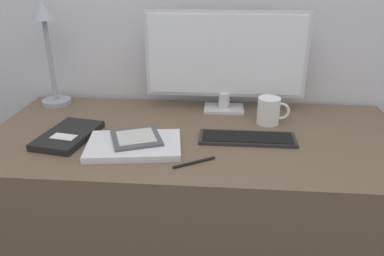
{
  "coord_description": "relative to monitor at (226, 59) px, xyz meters",
  "views": [
    {
      "loc": [
        0.08,
        -1.04,
        1.29
      ],
      "look_at": [
        -0.01,
        0.1,
        0.79
      ],
      "focal_mm": 35.0,
      "sensor_mm": 36.0,
      "label": 1
    }
  ],
  "objects": [
    {
      "name": "desk",
      "position": [
        -0.1,
        -0.25,
        -0.58
      ],
      "size": [
        1.51,
        0.7,
        0.73
      ],
      "color": "brown",
      "rests_on": "ground_plane"
    },
    {
      "name": "monitor",
      "position": [
        0.0,
        0.0,
        0.0
      ],
      "size": [
        0.64,
        0.11,
        0.4
      ],
      "color": "silver",
      "rests_on": "desk"
    },
    {
      "name": "keyboard",
      "position": [
        0.08,
        -0.29,
        -0.21
      ],
      "size": [
        0.34,
        0.11,
        0.01
      ],
      "color": "#282828",
      "rests_on": "desk"
    },
    {
      "name": "laptop",
      "position": [
        -0.3,
        -0.39,
        -0.21
      ],
      "size": [
        0.33,
        0.25,
        0.02
      ],
      "color": "silver",
      "rests_on": "desk"
    },
    {
      "name": "ereader",
      "position": [
        -0.3,
        -0.36,
        -0.19
      ],
      "size": [
        0.21,
        0.21,
        0.01
      ],
      "color": "#4C4C51",
      "rests_on": "laptop"
    },
    {
      "name": "desk_lamp",
      "position": [
        -0.73,
        0.01,
        0.06
      ],
      "size": [
        0.12,
        0.12,
        0.44
      ],
      "color": "#999EA8",
      "rests_on": "desk"
    },
    {
      "name": "notebook",
      "position": [
        -0.54,
        -0.33,
        -0.21
      ],
      "size": [
        0.2,
        0.27,
        0.03
      ],
      "color": "black",
      "rests_on": "desk"
    },
    {
      "name": "coffee_mug",
      "position": [
        0.17,
        -0.13,
        -0.17
      ],
      "size": [
        0.12,
        0.09,
        0.1
      ],
      "color": "white",
      "rests_on": "desk"
    },
    {
      "name": "pen",
      "position": [
        -0.09,
        -0.47,
        -0.21
      ],
      "size": [
        0.13,
        0.08,
        0.01
      ],
      "color": "black",
      "rests_on": "desk"
    }
  ]
}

